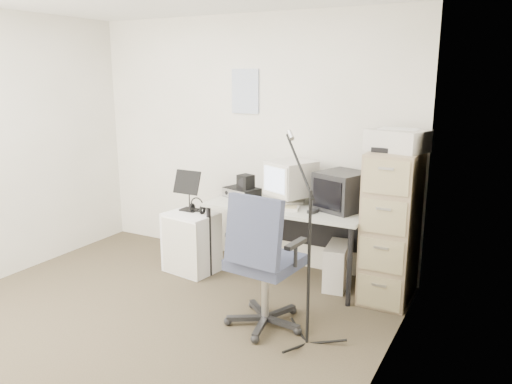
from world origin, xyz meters
The scene contains 21 objects.
floor centered at (0.00, 0.00, -0.01)m, with size 3.60×3.60×0.01m, color #3C3323.
wall_back centered at (0.00, 1.80, 1.25)m, with size 3.60×0.02×2.50m, color white.
wall_right centered at (1.80, 0.00, 1.25)m, with size 0.02×3.60×2.50m, color white.
wall_calendar centered at (-0.02, 1.79, 1.75)m, with size 0.30×0.02×0.44m, color white.
filing_cabinet centered at (1.58, 1.48, 0.65)m, with size 0.40×0.60×1.30m, color #9D8769.
printer centered at (1.58, 1.49, 1.39)m, with size 0.46×0.31×0.18m, color silver.
desk centered at (0.63, 1.45, 0.36)m, with size 1.50×0.70×0.73m, color #BBBDA2.
crt_monitor centered at (0.61, 1.53, 0.93)m, with size 0.36×0.38×0.40m, color silver.
crt_tv centered at (1.11, 1.52, 0.90)m, with size 0.38×0.40×0.34m, color black.
desk_speaker centered at (0.90, 1.59, 0.81)m, with size 0.08×0.08×0.15m, color beige.
keyboard centered at (0.57, 1.26, 0.74)m, with size 0.44×0.16×0.02m, color silver.
mouse centered at (0.93, 1.30, 0.74)m, with size 0.06×0.10×0.03m, color black.
radio_receiver centered at (0.09, 1.51, 0.78)m, with size 0.33×0.23×0.09m, color black.
radio_speaker centered at (0.14, 1.51, 0.89)m, with size 0.13×0.13×0.13m, color black.
papers centered at (0.33, 1.32, 0.74)m, with size 0.24×0.33×0.02m, color white.
pc_tower centered at (1.11, 1.50, 0.20)m, with size 0.19×0.43×0.40m, color silver.
office_chair centered at (0.86, 0.53, 0.54)m, with size 0.63×0.63×1.09m, color #353949.
side_cart centered at (-0.29, 1.17, 0.30)m, with size 0.48×0.38×0.59m, color white.
music_stand centered at (-0.37, 1.26, 0.80)m, with size 0.28×0.15×0.42m, color black.
headphones centered at (-0.24, 1.21, 0.65)m, with size 0.17×0.17×0.03m, color black.
mic_stand centered at (1.25, 0.44, 0.75)m, with size 0.02×0.02×1.50m, color black.
Camera 1 is at (2.48, -2.66, 1.93)m, focal length 35.00 mm.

